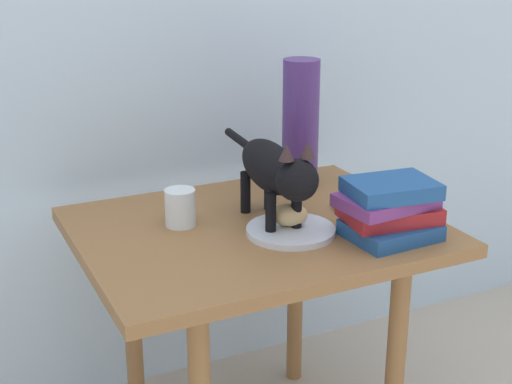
# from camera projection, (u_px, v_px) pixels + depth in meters

# --- Properties ---
(side_table) EXTENTS (0.80, 0.63, 0.61)m
(side_table) POSITION_uv_depth(u_px,v_px,m) (256.00, 259.00, 1.71)
(side_table) COLOR olive
(side_table) RESTS_ON ground
(plate) EXTENTS (0.20, 0.20, 0.01)m
(plate) POSITION_uv_depth(u_px,v_px,m) (291.00, 231.00, 1.63)
(plate) COLOR silver
(plate) RESTS_ON side_table
(bread_roll) EXTENTS (0.09, 0.08, 0.05)m
(bread_roll) POSITION_uv_depth(u_px,v_px,m) (290.00, 215.00, 1.63)
(bread_roll) COLOR #E0BC7A
(bread_roll) RESTS_ON plate
(cat) EXTENTS (0.11, 0.48, 0.23)m
(cat) POSITION_uv_depth(u_px,v_px,m) (275.00, 170.00, 1.63)
(cat) COLOR black
(cat) RESTS_ON side_table
(book_stack) EXTENTS (0.23, 0.18, 0.13)m
(book_stack) POSITION_uv_depth(u_px,v_px,m) (389.00, 209.00, 1.60)
(book_stack) COLOR #1E4C8C
(book_stack) RESTS_ON side_table
(green_vase) EXTENTS (0.09, 0.09, 0.33)m
(green_vase) POSITION_uv_depth(u_px,v_px,m) (300.00, 124.00, 1.89)
(green_vase) COLOR #4C2D72
(green_vase) RESTS_ON side_table
(candle_jar) EXTENTS (0.07, 0.07, 0.08)m
(candle_jar) POSITION_uv_depth(u_px,v_px,m) (180.00, 210.00, 1.67)
(candle_jar) COLOR silver
(candle_jar) RESTS_ON side_table
(tv_remote) EXTENTS (0.16, 0.07, 0.02)m
(tv_remote) POSITION_uv_depth(u_px,v_px,m) (365.00, 202.00, 1.79)
(tv_remote) COLOR black
(tv_remote) RESTS_ON side_table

